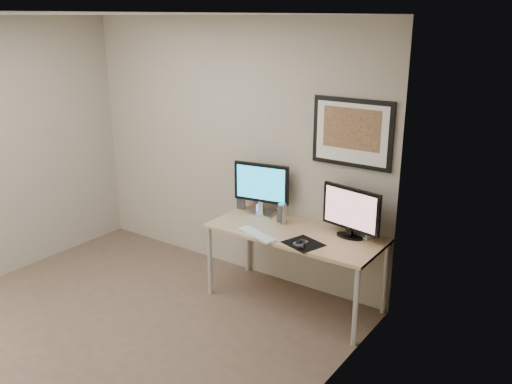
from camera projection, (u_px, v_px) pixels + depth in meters
floor at (112, 334)px, 4.62m from camera, size 3.60×3.60×0.00m
room at (138, 136)px, 4.46m from camera, size 3.60×3.60×3.60m
desk at (295, 238)px, 4.92m from camera, size 1.60×0.70×0.73m
framed_art at (352, 133)px, 4.70m from camera, size 0.75×0.04×0.60m
monitor_large at (261, 187)px, 5.24m from camera, size 0.56×0.22×0.51m
monitor_tv at (351, 211)px, 4.69m from camera, size 0.58×0.18×0.46m
speaker_left at (241, 200)px, 5.43m from camera, size 0.09×0.09×0.20m
speaker_right at (282, 214)px, 5.06m from camera, size 0.08×0.08×0.19m
phone_dock at (258, 208)px, 5.32m from camera, size 0.05×0.05×0.11m
keyboard at (257, 234)px, 4.81m from camera, size 0.47×0.27×0.02m
mousepad at (303, 244)px, 4.63m from camera, size 0.37×0.35×0.00m
mouse at (301, 242)px, 4.61m from camera, size 0.09×0.13×0.04m
remote at (301, 244)px, 4.59m from camera, size 0.12×0.19×0.02m
fan_unit at (365, 225)px, 4.75m from camera, size 0.17×0.14×0.22m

